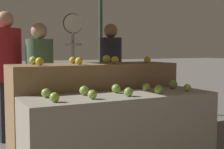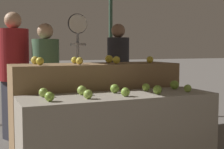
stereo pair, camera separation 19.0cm
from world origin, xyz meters
The scene contains 23 objects.
display_counter_front centered at (0.00, 0.00, 0.41)m, with size 1.70×0.55×0.82m, color gray.
display_counter_back centered at (0.00, 0.60, 0.53)m, with size 1.70×0.55×1.06m, color olive.
apple_front_0 centered at (-0.63, -0.12, 0.85)m, with size 0.07×0.07×0.07m, color #84AD3D.
apple_front_1 centered at (-0.33, -0.12, 0.86)m, with size 0.07×0.07×0.07m, color #8EB247.
apple_front_2 centered at (0.00, -0.12, 0.86)m, with size 0.08×0.08×0.08m, color #7AA338.
apple_front_3 centered at (0.32, -0.11, 0.86)m, with size 0.08×0.08×0.08m, color #7AA338.
apple_front_4 centered at (0.64, -0.10, 0.85)m, with size 0.07×0.07×0.07m, color #8EB247.
apple_front_5 centered at (-0.63, 0.12, 0.86)m, with size 0.08×0.08×0.08m, color #8EB247.
apple_front_6 centered at (-0.30, 0.11, 0.86)m, with size 0.08×0.08×0.08m, color #8EB247.
apple_front_7 centered at (0.00, 0.10, 0.86)m, with size 0.08×0.08×0.08m, color #7AA338.
apple_front_8 centered at (0.32, 0.11, 0.85)m, with size 0.07×0.07×0.07m, color #84AD3D.
apple_front_9 centered at (0.64, 0.11, 0.86)m, with size 0.09×0.09×0.09m, color #7AA338.
apple_back_0 centered at (-0.59, 0.49, 1.10)m, with size 0.07×0.07×0.07m, color gold.
apple_back_1 centered at (-0.20, 0.49, 1.10)m, with size 0.07×0.07×0.07m, color yellow.
apple_back_2 centered at (0.19, 0.49, 1.10)m, with size 0.08×0.08×0.08m, color gold.
apple_back_3 centered at (0.59, 0.49, 1.10)m, with size 0.07×0.07×0.07m, color gold.
apple_back_4 centered at (-0.59, 0.71, 1.10)m, with size 0.08×0.08×0.08m, color yellow.
apple_back_5 centered at (-0.19, 0.71, 1.10)m, with size 0.07×0.07×0.07m, color gold.
apple_back_6 centered at (0.19, 0.70, 1.10)m, with size 0.09×0.09×0.09m, color gold.
produce_scale centered at (0.02, 1.27, 1.17)m, with size 0.24×0.20×1.64m.
person_vendor_at_scale centered at (-0.32, 1.59, 0.88)m, with size 0.37×0.37×1.54m.
person_customer_left centered at (-0.67, 1.93, 0.97)m, with size 0.52×0.52×1.70m.
person_customer_right centered at (0.84, 1.89, 0.92)m, with size 0.37×0.37×1.59m.
Camera 1 is at (-1.28, -2.35, 1.21)m, focal length 50.00 mm.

